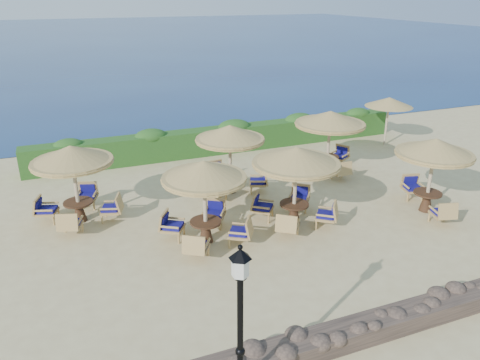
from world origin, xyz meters
TOP-DOWN VIEW (x-y plane):
  - ground at (0.00, 0.00)m, footprint 120.00×120.00m
  - sea at (0.00, 70.00)m, footprint 160.00×160.00m
  - hedge at (0.00, 7.20)m, footprint 18.00×0.90m
  - stone_wall at (0.00, -6.20)m, footprint 15.00×0.65m
  - lamp_post at (-4.80, -6.80)m, footprint 0.44×0.44m
  - extra_parasol at (7.80, 5.20)m, footprint 2.30×2.30m
  - cafe_set_0 at (-3.52, -0.78)m, footprint 2.74×2.74m
  - cafe_set_1 at (-0.42, -0.66)m, footprint 2.85×2.85m
  - cafe_set_2 at (4.31, -1.57)m, footprint 2.59×2.89m
  - cafe_set_3 at (-7.01, 2.13)m, footprint 2.88×2.88m
  - cafe_set_4 at (-1.47, 2.53)m, footprint 2.74×2.73m
  - cafe_set_5 at (3.10, 3.01)m, footprint 2.92×2.92m

SIDE VIEW (x-z plane):
  - ground at x=0.00m, z-range 0.00..0.00m
  - sea at x=0.00m, z-range 0.00..0.00m
  - stone_wall at x=0.00m, z-range 0.00..0.44m
  - hedge at x=0.00m, z-range 0.00..1.20m
  - lamp_post at x=-4.80m, z-range -0.10..3.21m
  - cafe_set_0 at x=-3.52m, z-range 0.42..3.08m
  - cafe_set_3 at x=-7.01m, z-range 0.44..3.10m
  - cafe_set_1 at x=-0.42m, z-range 0.51..3.16m
  - cafe_set_4 at x=-1.47m, z-range 0.53..3.19m
  - cafe_set_5 at x=3.10m, z-range 0.61..3.26m
  - cafe_set_2 at x=4.31m, z-range 0.64..3.30m
  - extra_parasol at x=7.80m, z-range 0.97..3.37m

